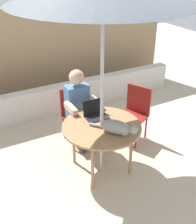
{
  "coord_description": "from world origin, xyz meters",
  "views": [
    {
      "loc": [
        -1.53,
        -2.73,
        2.66
      ],
      "look_at": [
        0.0,
        0.1,
        0.86
      ],
      "focal_mm": 45.74,
      "sensor_mm": 36.0,
      "label": 1
    }
  ],
  "objects_px": {
    "person_seated": "(79,105)",
    "cat": "(118,128)",
    "patio_table": "(102,129)",
    "chair_empty": "(135,110)",
    "laptop": "(95,112)",
    "chair_occupied": "(75,111)"
  },
  "relations": [
    {
      "from": "person_seated",
      "to": "cat",
      "type": "xyz_separation_m",
      "value": [
        0.08,
        -0.93,
        0.11
      ]
    },
    {
      "from": "patio_table",
      "to": "chair_empty",
      "type": "distance_m",
      "value": 0.95
    },
    {
      "from": "laptop",
      "to": "cat",
      "type": "height_order",
      "value": "laptop"
    },
    {
      "from": "person_seated",
      "to": "laptop",
      "type": "distance_m",
      "value": 0.43
    },
    {
      "from": "person_seated",
      "to": "laptop",
      "type": "xyz_separation_m",
      "value": [
        0.04,
        -0.42,
        0.09
      ]
    },
    {
      "from": "patio_table",
      "to": "person_seated",
      "type": "xyz_separation_m",
      "value": [
        0.0,
        0.68,
        0.03
      ]
    },
    {
      "from": "patio_table",
      "to": "laptop",
      "type": "height_order",
      "value": "laptop"
    },
    {
      "from": "patio_table",
      "to": "chair_empty",
      "type": "relative_size",
      "value": 1.18
    },
    {
      "from": "laptop",
      "to": "cat",
      "type": "xyz_separation_m",
      "value": [
        0.04,
        -0.51,
        0.02
      ]
    },
    {
      "from": "chair_occupied",
      "to": "cat",
      "type": "bearing_deg",
      "value": -85.66
    },
    {
      "from": "patio_table",
      "to": "laptop",
      "type": "xyz_separation_m",
      "value": [
        0.04,
        0.26,
        0.12
      ]
    },
    {
      "from": "patio_table",
      "to": "person_seated",
      "type": "relative_size",
      "value": 0.85
    },
    {
      "from": "cat",
      "to": "chair_empty",
      "type": "bearing_deg",
      "value": 41.76
    },
    {
      "from": "patio_table",
      "to": "chair_occupied",
      "type": "bearing_deg",
      "value": 90.0
    },
    {
      "from": "laptop",
      "to": "person_seated",
      "type": "bearing_deg",
      "value": 95.14
    },
    {
      "from": "chair_empty",
      "to": "cat",
      "type": "xyz_separation_m",
      "value": [
        -0.76,
        -0.68,
        0.28
      ]
    },
    {
      "from": "chair_occupied",
      "to": "laptop",
      "type": "xyz_separation_m",
      "value": [
        0.04,
        -0.58,
        0.26
      ]
    },
    {
      "from": "person_seated",
      "to": "cat",
      "type": "height_order",
      "value": "person_seated"
    },
    {
      "from": "chair_occupied",
      "to": "cat",
      "type": "height_order",
      "value": "cat"
    },
    {
      "from": "patio_table",
      "to": "chair_empty",
      "type": "bearing_deg",
      "value": 26.92
    },
    {
      "from": "person_seated",
      "to": "laptop",
      "type": "height_order",
      "value": "person_seated"
    },
    {
      "from": "patio_table",
      "to": "chair_occupied",
      "type": "xyz_separation_m",
      "value": [
        0.0,
        0.84,
        -0.14
      ]
    }
  ]
}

